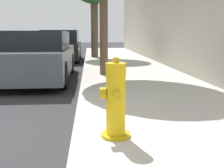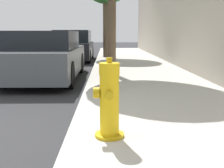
# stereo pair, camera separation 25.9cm
# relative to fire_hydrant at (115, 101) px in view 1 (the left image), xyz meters

# --- Properties ---
(sidewalk_slab) EXTENTS (3.04, 40.00, 0.16)m
(sidewalk_slab) POSITION_rel_fire_hydrant_xyz_m (1.01, 0.02, -0.50)
(sidewalk_slab) COLOR beige
(sidewalk_slab) RESTS_ON ground_plane
(fire_hydrant) EXTENTS (0.35, 0.34, 0.91)m
(fire_hydrant) POSITION_rel_fire_hydrant_xyz_m (0.00, 0.00, 0.00)
(fire_hydrant) COLOR #C39C11
(fire_hydrant) RESTS_ON sidewalk_slab
(parked_car_near) EXTENTS (1.83, 4.45, 1.40)m
(parked_car_near) POSITION_rel_fire_hydrant_xyz_m (-1.75, 5.02, 0.11)
(parked_car_near) COLOR #4C5156
(parked_car_near) RESTS_ON ground_plane
(parked_car_mid) EXTENTS (1.81, 4.02, 1.48)m
(parked_car_mid) POSITION_rel_fire_hydrant_xyz_m (-1.65, 10.85, 0.13)
(parked_car_mid) COLOR black
(parked_car_mid) RESTS_ON ground_plane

